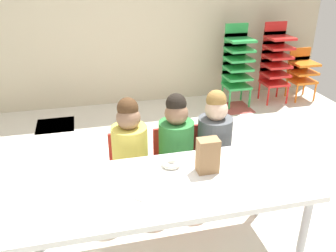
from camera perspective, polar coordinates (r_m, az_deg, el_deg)
name	(u,v)px	position (r m, az deg, el deg)	size (l,w,h in m)	color
ground_plane	(165,208)	(2.91, -0.44, -12.92)	(5.54, 4.79, 0.02)	silver
craft_table	(165,191)	(2.16, -0.43, -10.26)	(1.73, 0.68, 0.59)	white
seated_child_near_camera	(130,146)	(2.61, -6.10, -3.19)	(0.32, 0.31, 0.92)	red
seated_child_middle_seat	(176,141)	(2.67, 1.26, -2.36)	(0.32, 0.31, 0.92)	red
seated_child_far_right	(214,136)	(2.75, 7.35, -1.65)	(0.32, 0.32, 0.92)	red
kid_chair_green_stack	(237,61)	(4.76, 10.92, 10.03)	(0.32, 0.30, 1.04)	green
kid_chair_red_stack	(276,59)	(5.00, 16.70, 10.17)	(0.32, 0.30, 1.04)	red
kid_chair_orange_stack	(302,70)	(5.27, 20.44, 8.31)	(0.32, 0.30, 0.68)	orange
paper_bag_brown	(208,156)	(2.20, 6.33, -4.68)	(0.13, 0.09, 0.22)	#9E754C
paper_plate_near_edge	(171,167)	(2.28, 0.51, -6.44)	(0.18, 0.18, 0.01)	white
paper_plate_center_table	(147,192)	(2.06, -3.32, -10.41)	(0.18, 0.18, 0.01)	white
donut_powdered_on_plate	(171,163)	(2.27, 0.52, -5.96)	(0.12, 0.12, 0.04)	white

